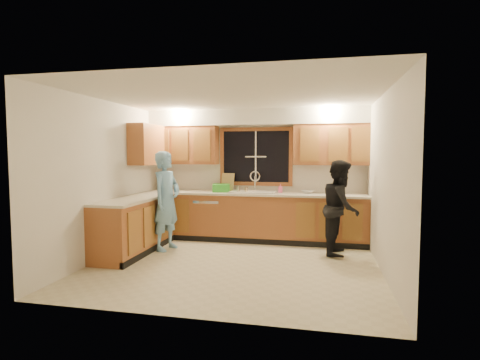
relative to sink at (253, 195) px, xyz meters
name	(u,v)px	position (x,y,z in m)	size (l,w,h in m)	color
floor	(234,264)	(0.00, -1.60, -0.86)	(4.20, 4.20, 0.00)	beige
ceiling	(234,96)	(0.00, -1.60, 1.64)	(4.20, 4.20, 0.00)	silver
wall_back	(256,174)	(0.00, 0.30, 0.39)	(4.20, 4.20, 0.00)	silver
wall_left	(106,179)	(-2.10, -1.60, 0.39)	(3.80, 3.80, 0.00)	silver
wall_right	(384,184)	(2.10, -1.60, 0.39)	(3.80, 3.80, 0.00)	silver
base_cabinets_back	(253,218)	(0.00, 0.00, -0.42)	(4.20, 0.60, 0.88)	#A35B2F
base_cabinets_left	(135,226)	(-1.80, -1.25, -0.42)	(0.60, 1.90, 0.88)	#A35B2F
countertop_back	(253,194)	(0.00, -0.02, 0.04)	(4.20, 0.63, 0.04)	beige
countertop_left	(135,199)	(-1.79, -1.25, 0.04)	(0.63, 1.90, 0.04)	beige
upper_cabinets_left	(184,145)	(-1.43, 0.13, 0.96)	(1.35, 0.33, 0.75)	#A35B2F
upper_cabinets_right	(331,145)	(1.43, 0.13, 0.96)	(1.35, 0.33, 0.75)	#A35B2F
upper_cabinets_return	(147,145)	(-1.94, -0.48, 0.96)	(0.33, 0.90, 0.75)	#A35B2F
soffit	(254,117)	(0.00, 0.12, 1.49)	(4.20, 0.35, 0.30)	silver
window_frame	(256,157)	(0.00, 0.29, 0.74)	(1.44, 0.03, 1.14)	black
sink	(253,195)	(0.00, 0.00, 0.00)	(0.86, 0.52, 0.57)	silver
dishwasher	(210,218)	(-0.85, -0.01, -0.45)	(0.60, 0.56, 0.82)	white
stove	(117,232)	(-1.80, -1.82, -0.41)	(0.58, 0.75, 0.90)	white
man	(166,201)	(-1.34, -0.99, -0.01)	(0.62, 0.41, 1.70)	#6CA2CD
woman	(341,207)	(1.58, -0.68, -0.09)	(0.76, 0.59, 1.56)	black
knife_block	(165,184)	(-1.85, 0.13, 0.17)	(0.12, 0.10, 0.23)	#9C652B
cutting_board	(228,182)	(-0.55, 0.18, 0.23)	(0.27, 0.02, 0.36)	tan
dish_crate	(221,188)	(-0.63, 0.01, 0.13)	(0.33, 0.30, 0.15)	green
soap_bottle	(280,188)	(0.51, 0.09, 0.14)	(0.08, 0.08, 0.17)	pink
bowl	(307,192)	(1.02, 0.07, 0.08)	(0.22, 0.22, 0.05)	silver
can_left	(239,189)	(-0.26, -0.10, 0.12)	(0.07, 0.07, 0.13)	#C4B897
can_right	(246,190)	(-0.11, -0.13, 0.11)	(0.06, 0.06, 0.11)	#C4B897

